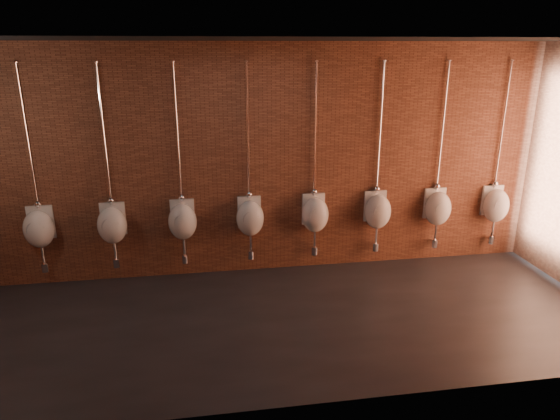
{
  "coord_description": "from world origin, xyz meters",
  "views": [
    {
      "loc": [
        -0.59,
        -5.21,
        3.13
      ],
      "look_at": [
        0.37,
        0.9,
        1.1
      ],
      "focal_mm": 32.0,
      "sensor_mm": 36.0,
      "label": 1
    }
  ],
  "objects": [
    {
      "name": "ground",
      "position": [
        0.0,
        0.0,
        0.0
      ],
      "size": [
        8.5,
        8.5,
        0.0
      ],
      "primitive_type": "plane",
      "color": "black",
      "rests_on": "ground"
    },
    {
      "name": "room_shell",
      "position": [
        0.0,
        0.0,
        2.01
      ],
      "size": [
        8.54,
        3.04,
        3.22
      ],
      "color": "black",
      "rests_on": "ground"
    },
    {
      "name": "urinal_1",
      "position": [
        -2.77,
        1.36,
        0.87
      ],
      "size": [
        0.4,
        0.36,
        2.72
      ],
      "color": "silver",
      "rests_on": "ground"
    },
    {
      "name": "urinal_2",
      "position": [
        -1.84,
        1.36,
        0.87
      ],
      "size": [
        0.4,
        0.36,
        2.72
      ],
      "color": "silver",
      "rests_on": "ground"
    },
    {
      "name": "urinal_3",
      "position": [
        -0.91,
        1.36,
        0.87
      ],
      "size": [
        0.4,
        0.36,
        2.72
      ],
      "color": "silver",
      "rests_on": "ground"
    },
    {
      "name": "urinal_4",
      "position": [
        0.02,
        1.36,
        0.87
      ],
      "size": [
        0.4,
        0.36,
        2.72
      ],
      "color": "silver",
      "rests_on": "ground"
    },
    {
      "name": "urinal_5",
      "position": [
        0.95,
        1.36,
        0.87
      ],
      "size": [
        0.4,
        0.36,
        2.72
      ],
      "color": "silver",
      "rests_on": "ground"
    },
    {
      "name": "urinal_6",
      "position": [
        1.88,
        1.36,
        0.87
      ],
      "size": [
        0.4,
        0.36,
        2.72
      ],
      "color": "silver",
      "rests_on": "ground"
    },
    {
      "name": "urinal_7",
      "position": [
        2.81,
        1.36,
        0.87
      ],
      "size": [
        0.4,
        0.36,
        2.72
      ],
      "color": "silver",
      "rests_on": "ground"
    },
    {
      "name": "urinal_8",
      "position": [
        3.74,
        1.36,
        0.87
      ],
      "size": [
        0.4,
        0.36,
        2.72
      ],
      "color": "silver",
      "rests_on": "ground"
    }
  ]
}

